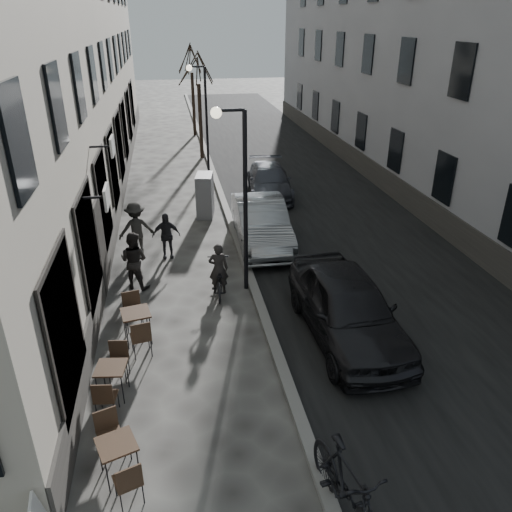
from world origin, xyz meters
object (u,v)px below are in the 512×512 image
object	(u,v)px
bistro_set_b	(112,378)
pedestrian_far	(166,236)
bistro_set_c	(137,323)
pedestrian_near	(134,260)
utility_cabinet	(205,195)
tree_near	(198,68)
tree_far	(191,60)
car_mid	(261,222)
bicycle	(219,278)
streetlamp_near	(239,183)
pedestrian_mid	(136,229)
car_near	(347,307)
car_far	(269,181)
bistro_set_a	(118,456)
moped	(347,489)
streetlamp_far	(202,108)

from	to	relation	value
bistro_set_b	pedestrian_far	size ratio (longest dim) A/B	0.99
bistro_set_c	pedestrian_near	world-z (taller)	pedestrian_near
utility_cabinet	pedestrian_far	bearing A→B (deg)	-103.21
tree_near	pedestrian_far	distance (m)	13.28
tree_far	car_mid	distance (m)	18.41
bicycle	bistro_set_b	bearing A→B (deg)	62.08
bistro_set_b	bistro_set_c	world-z (taller)	bistro_set_c
bistro_set_c	streetlamp_near	bearing A→B (deg)	25.97
streetlamp_near	pedestrian_near	bearing A→B (deg)	167.81
pedestrian_mid	pedestrian_near	bearing A→B (deg)	81.11
tree_far	pedestrian_mid	world-z (taller)	tree_far
bicycle	car_mid	size ratio (longest dim) A/B	0.38
bicycle	car_near	size ratio (longest dim) A/B	0.37
pedestrian_near	car_near	xyz separation A→B (m)	(5.11, -3.41, -0.03)
utility_cabinet	pedestrian_mid	xyz separation A→B (m)	(-2.47, -3.10, 0.06)
utility_cabinet	tree_near	bearing A→B (deg)	96.68
bistro_set_c	car_near	size ratio (longest dim) A/B	0.34
pedestrian_mid	car_far	size ratio (longest dim) A/B	0.40
bistro_set_a	car_near	distance (m)	6.10
bistro_set_c	pedestrian_far	size ratio (longest dim) A/B	1.09
streetlamp_near	car_near	xyz separation A→B (m)	(2.18, -2.77, -2.35)
bistro_set_c	utility_cabinet	xyz separation A→B (m)	(2.31, 8.11, 0.34)
bistro_set_c	moped	world-z (taller)	moped
tree_far	streetlamp_near	bearing A→B (deg)	-90.20
bistro_set_c	bicycle	bearing A→B (deg)	31.63
bistro_set_c	car_mid	bearing A→B (deg)	41.51
bistro_set_a	pedestrian_mid	xyz separation A→B (m)	(-0.01, 8.99, 0.43)
pedestrian_far	moped	world-z (taller)	pedestrian_far
tree_near	car_far	world-z (taller)	tree_near
pedestrian_near	car_near	bearing A→B (deg)	173.90
streetlamp_far	pedestrian_far	size ratio (longest dim) A/B	3.37
bistro_set_b	bistro_set_c	size ratio (longest dim) A/B	0.91
moped	pedestrian_near	bearing A→B (deg)	103.20
pedestrian_near	car_mid	bearing A→B (deg)	-122.00
car_far	moped	distance (m)	15.68
pedestrian_near	car_near	size ratio (longest dim) A/B	0.36
streetlamp_far	tree_near	xyz separation A→B (m)	(0.07, 3.00, 1.50)
streetlamp_near	utility_cabinet	world-z (taller)	streetlamp_near
bistro_set_b	pedestrian_far	distance (m)	6.59
streetlamp_far	car_mid	distance (m)	9.34
bicycle	tree_far	bearing A→B (deg)	-86.13
utility_cabinet	moped	xyz separation A→B (m)	(1.00, -13.53, -0.16)
bicycle	tree_near	bearing A→B (deg)	-86.87
streetlamp_near	bistro_set_a	size ratio (longest dim) A/B	3.31
bicycle	streetlamp_near	bearing A→B (deg)	-164.98
utility_cabinet	car_far	world-z (taller)	utility_cabinet
bistro_set_b	bistro_set_a	bearing A→B (deg)	-74.58
streetlamp_far	pedestrian_near	distance (m)	11.96
bistro_set_c	utility_cabinet	distance (m)	8.44
pedestrian_near	pedestrian_mid	size ratio (longest dim) A/B	0.96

